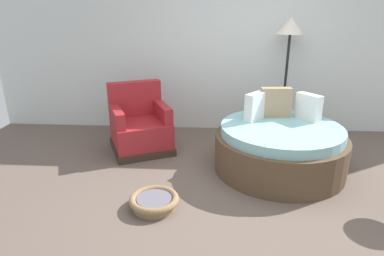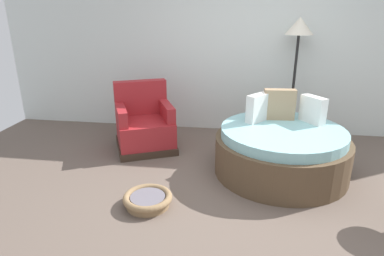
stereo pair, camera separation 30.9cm
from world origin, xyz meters
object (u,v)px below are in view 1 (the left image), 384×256
Objects in this scene: round_daybed at (279,147)px; red_armchair at (140,127)px; floor_lamp at (290,37)px; pet_basket at (154,201)px.

red_armchair is at bearing 164.27° from round_daybed.
floor_lamp reaches higher than round_daybed.
red_armchair is 2.55m from floor_lamp.
round_daybed reaches higher than pet_basket.
red_armchair is at bearing 106.83° from pet_basket.
pet_basket is (-1.42, -0.97, -0.22)m from round_daybed.
pet_basket is 3.12m from floor_lamp.
pet_basket is at bearing -73.17° from red_armchair.
pet_basket is 0.28× the size of floor_lamp.
round_daybed is 1.75m from floor_lamp.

